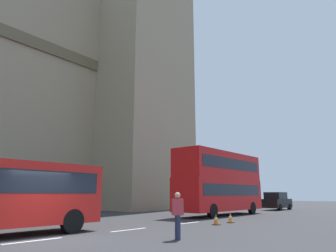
{
  "coord_description": "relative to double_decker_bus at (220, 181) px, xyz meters",
  "views": [
    {
      "loc": [
        -6.44,
        -11.07,
        1.61
      ],
      "look_at": [
        12.76,
        4.87,
        7.09
      ],
      "focal_mm": 33.42,
      "sensor_mm": 36.0,
      "label": 1
    }
  ],
  "objects": [
    {
      "name": "ground_plane",
      "position": [
        -15.91,
        -2.0,
        -2.71
      ],
      "size": [
        160.0,
        160.0,
        0.0
      ],
      "primitive_type": "plane",
      "color": "#333335"
    },
    {
      "name": "double_decker_bus",
      "position": [
        0.0,
        0.0,
        0.0
      ],
      "size": [
        9.81,
        2.54,
        4.9
      ],
      "color": "red",
      "rests_on": "ground_plane"
    },
    {
      "name": "sedan_lead",
      "position": [
        11.55,
        -0.07,
        -1.8
      ],
      "size": [
        4.4,
        1.86,
        1.85
      ],
      "color": "black",
      "rests_on": "ground_plane"
    },
    {
      "name": "traffic_cone_west",
      "position": [
        -7.15,
        -3.83,
        -2.43
      ],
      "size": [
        0.36,
        0.36,
        0.58
      ],
      "color": "black",
      "rests_on": "ground_plane"
    },
    {
      "name": "traffic_cone_middle",
      "position": [
        -5.49,
        -3.8,
        -2.43
      ],
      "size": [
        0.36,
        0.36,
        0.58
      ],
      "color": "black",
      "rests_on": "ground_plane"
    },
    {
      "name": "pedestrian_by_kerb",
      "position": [
        -12.94,
        -5.72,
        -1.8
      ],
      "size": [
        0.46,
        0.44,
        1.69
      ],
      "color": "#262D4C",
      "rests_on": "ground_plane"
    }
  ]
}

